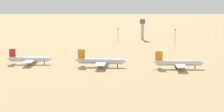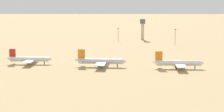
% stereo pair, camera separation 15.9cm
% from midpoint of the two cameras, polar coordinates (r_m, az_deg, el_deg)
% --- Properties ---
extents(ground, '(4000.00, 4000.00, 0.00)m').
position_cam_midpoint_polar(ground, '(251.62, -0.93, -1.40)').
color(ground, tan).
extents(parked_jet_red_3, '(30.67, 25.84, 10.13)m').
position_cam_midpoint_polar(parked_jet_red_3, '(261.96, -12.02, -0.46)').
color(parked_jet_red_3, white).
rests_on(parked_jet_red_3, ground).
extents(parked_jet_orange_4, '(33.51, 28.01, 11.11)m').
position_cam_midpoint_polar(parked_jet_orange_4, '(246.30, -1.77, -0.77)').
color(parked_jet_orange_4, silver).
rests_on(parked_jet_orange_4, ground).
extents(parked_jet_orange_5, '(32.54, 27.33, 10.76)m').
position_cam_midpoint_polar(parked_jet_orange_5, '(243.37, 9.53, -1.02)').
color(parked_jet_orange_5, white).
rests_on(parked_jet_orange_5, ground).
extents(control_tower, '(5.20, 5.20, 21.26)m').
position_cam_midpoint_polar(control_tower, '(403.25, 4.46, 4.20)').
color(control_tower, '#C6B793').
rests_on(control_tower, ground).
extents(light_pole_west, '(1.80, 0.50, 14.95)m').
position_cam_midpoint_polar(light_pole_west, '(357.18, 9.17, 2.87)').
color(light_pole_west, '#59595E').
rests_on(light_pole_west, ground).
extents(light_pole_mid, '(1.80, 0.50, 13.21)m').
position_cam_midpoint_polar(light_pole_mid, '(385.15, 0.88, 3.26)').
color(light_pole_mid, '#59595E').
rests_on(light_pole_mid, ground).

